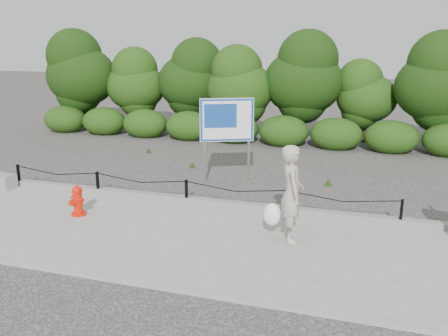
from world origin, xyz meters
name	(u,v)px	position (x,y,z in m)	size (l,w,h in m)	color
ground	(187,206)	(0.00, 0.00, 0.00)	(90.00, 90.00, 0.00)	#2D2B28
sidewalk	(151,235)	(0.00, -2.00, 0.04)	(14.00, 4.00, 0.08)	gray
curb	(187,200)	(0.00, 0.05, 0.15)	(14.00, 0.22, 0.14)	slate
chain_barrier	(186,188)	(0.00, 0.00, 0.46)	(10.06, 0.06, 0.60)	black
treeline	(273,80)	(0.30, 8.91, 2.46)	(20.53, 3.50, 4.42)	black
fire_hydrant	(77,201)	(-2.08, -1.53, 0.42)	(0.43, 0.43, 0.72)	red
pedestrian	(290,195)	(2.81, -1.47, 1.03)	(0.86, 0.82, 1.96)	#B0A797
advertising_sign	(227,124)	(0.35, 2.25, 1.72)	(1.42, 0.68, 2.44)	slate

